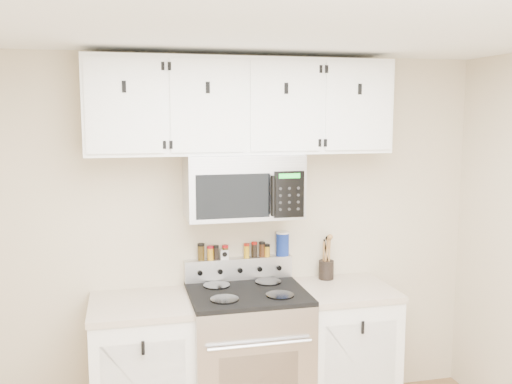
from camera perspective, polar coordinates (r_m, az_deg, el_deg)
back_wall at (r=4.02m, az=-1.87°, el=-4.42°), size 3.50×0.01×2.50m
ceiling at (r=2.28m, az=7.27°, el=17.70°), size 3.50×3.50×0.01m
range at (r=3.96m, az=-0.86°, el=-16.24°), size 0.76×0.65×1.10m
base_cabinet_left at (r=3.91m, az=-11.30°, el=-17.12°), size 0.64×0.62×0.92m
base_cabinet_right at (r=4.18m, az=8.69°, el=-15.37°), size 0.64×0.62×0.92m
microwave at (r=3.77m, az=-1.30°, el=0.63°), size 0.76×0.44×0.42m
upper_cabinets at (r=3.76m, az=-1.42°, el=8.56°), size 2.00×0.35×0.62m
utensil_crock at (r=4.17m, az=7.03°, el=-7.57°), size 0.11×0.11×0.32m
kitchen_timer at (r=3.99m, az=-3.21°, el=-6.23°), size 0.06×0.05×0.07m
salt_canister at (r=4.07m, az=2.67°, el=-5.17°), size 0.09×0.09×0.17m
spice_jar_0 at (r=3.96m, az=-5.51°, el=-5.98°), size 0.05×0.05×0.12m
spice_jar_1 at (r=3.97m, az=-4.58°, el=-6.08°), size 0.04×0.04×0.10m
spice_jar_2 at (r=3.98m, az=-4.01°, el=-6.04°), size 0.04×0.04×0.10m
spice_jar_3 at (r=3.99m, az=-3.08°, el=-6.01°), size 0.04×0.04×0.10m
spice_jar_4 at (r=4.02m, az=-0.94°, el=-5.87°), size 0.04×0.04×0.10m
spice_jar_5 at (r=4.03m, az=-0.17°, el=-5.77°), size 0.04×0.04×0.11m
spice_jar_6 at (r=4.04m, az=0.61°, el=-5.74°), size 0.04×0.04×0.11m
spice_jar_7 at (r=4.05m, az=1.10°, el=-5.84°), size 0.04×0.04×0.09m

